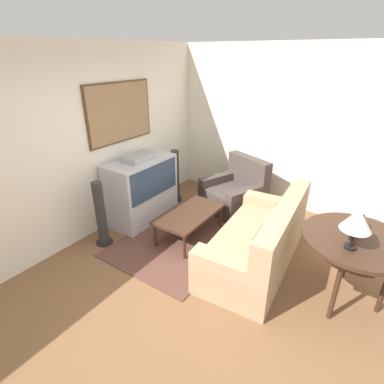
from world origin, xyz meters
TOP-DOWN VIEW (x-y plane):
  - ground_plane at (0.00, 0.00)m, footprint 12.00×12.00m
  - wall_back at (0.02, 2.13)m, footprint 12.00×0.10m
  - wall_right at (2.63, 0.00)m, footprint 0.06×12.00m
  - area_rug at (0.66, 0.86)m, footprint 2.06×1.49m
  - tv at (0.80, 1.76)m, footprint 1.14×0.59m
  - couch at (0.77, -0.30)m, footprint 1.95×1.03m
  - armchair at (1.97, 0.66)m, footprint 1.13×1.14m
  - coffee_table at (0.78, 0.80)m, footprint 1.08×0.61m
  - console_table at (0.72, -1.34)m, footprint 1.09×1.09m
  - table_lamp at (0.48, -1.30)m, footprint 0.28×0.28m
  - mantel_clock at (0.82, -1.30)m, footprint 0.16×0.10m
  - speaker_tower_left at (-0.07, 1.74)m, footprint 0.24×0.24m
  - speaker_tower_right at (1.67, 1.74)m, footprint 0.24×0.24m

SIDE VIEW (x-z plane):
  - ground_plane at x=0.00m, z-range 0.00..0.00m
  - area_rug at x=0.66m, z-range 0.00..0.01m
  - armchair at x=1.97m, z-range -0.16..0.74m
  - couch at x=0.77m, z-range -0.14..0.77m
  - coffee_table at x=0.78m, z-range 0.17..0.58m
  - speaker_tower_left at x=-0.07m, z-range -0.03..0.94m
  - speaker_tower_right at x=1.67m, z-range -0.03..0.94m
  - tv at x=0.80m, z-range -0.03..1.09m
  - console_table at x=0.72m, z-range 0.33..1.14m
  - mantel_clock at x=0.82m, z-range 0.81..1.00m
  - table_lamp at x=0.48m, z-range 0.91..1.34m
  - wall_right at x=2.63m, z-range 0.00..2.70m
  - wall_back at x=0.02m, z-range 0.01..2.71m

